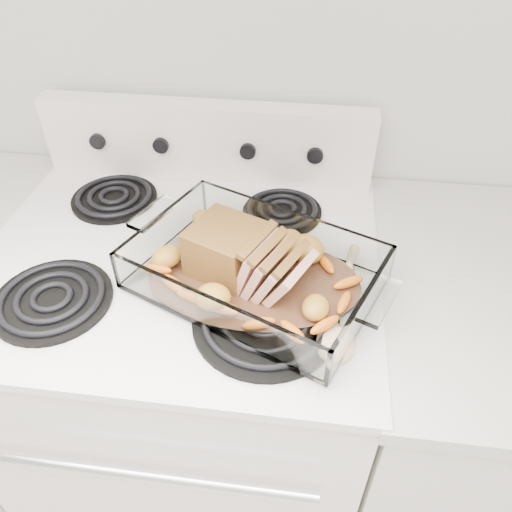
# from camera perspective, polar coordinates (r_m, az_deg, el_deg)

# --- Properties ---
(electric_range) EXTENTS (0.78, 0.70, 1.12)m
(electric_range) POSITION_cam_1_polar(r_m,az_deg,el_deg) (1.34, -6.71, -14.57)
(electric_range) COLOR white
(electric_range) RESTS_ON ground
(counter_right) EXTENTS (0.58, 0.68, 0.93)m
(counter_right) POSITION_cam_1_polar(r_m,az_deg,el_deg) (1.39, 22.47, -16.94)
(counter_right) COLOR silver
(counter_right) RESTS_ON ground
(baking_dish) EXTENTS (0.42, 0.27, 0.08)m
(baking_dish) POSITION_cam_1_polar(r_m,az_deg,el_deg) (0.90, -0.17, -2.14)
(baking_dish) COLOR white
(baking_dish) RESTS_ON electric_range
(pork_roast) EXTENTS (0.22, 0.12, 0.09)m
(pork_roast) POSITION_cam_1_polar(r_m,az_deg,el_deg) (0.88, -2.18, -0.41)
(pork_roast) COLOR brown
(pork_roast) RESTS_ON baking_dish
(roast_vegetables) EXTENTS (0.36, 0.19, 0.04)m
(roast_vegetables) POSITION_cam_1_polar(r_m,az_deg,el_deg) (0.92, -0.11, -0.27)
(roast_vegetables) COLOR orange
(roast_vegetables) RESTS_ON baking_dish
(wooden_spoon) EXTENTS (0.08, 0.29, 0.02)m
(wooden_spoon) POSITION_cam_1_polar(r_m,az_deg,el_deg) (0.86, 9.50, -6.83)
(wooden_spoon) COLOR beige
(wooden_spoon) RESTS_ON electric_range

